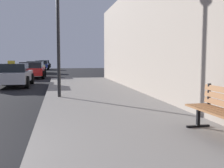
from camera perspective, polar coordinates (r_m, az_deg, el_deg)
The scene contains 8 objects.
sidewalk at distance 4.22m, azimuth 10.49°, elevation -15.02°, with size 4.00×32.00×0.15m, color gray.
bench at distance 5.19m, azimuth 22.73°, elevation -4.79°, with size 0.54×1.65×0.89m.
street_lamp at distance 10.08m, azimuth -11.45°, elevation 15.20°, with size 0.36×0.36×4.60m.
car_silver at distance 15.91m, azimuth -20.43°, elevation 1.86°, with size 2.05×4.15×1.43m.
car_red at distance 22.34m, azimuth -16.65°, elevation 2.90°, with size 2.07×4.31×1.27m.
car_yellow at distance 29.67m, azimuth -15.93°, elevation 3.48°, with size 2.02×4.26×1.27m.
car_blue at distance 39.10m, azimuth -14.71°, elevation 3.93°, with size 2.00×4.06×1.27m.
car_black at distance 47.40m, azimuth -14.13°, elevation 4.18°, with size 2.01×4.19×1.27m.
Camera 1 is at (2.51, -3.67, 1.54)m, focal length 43.06 mm.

